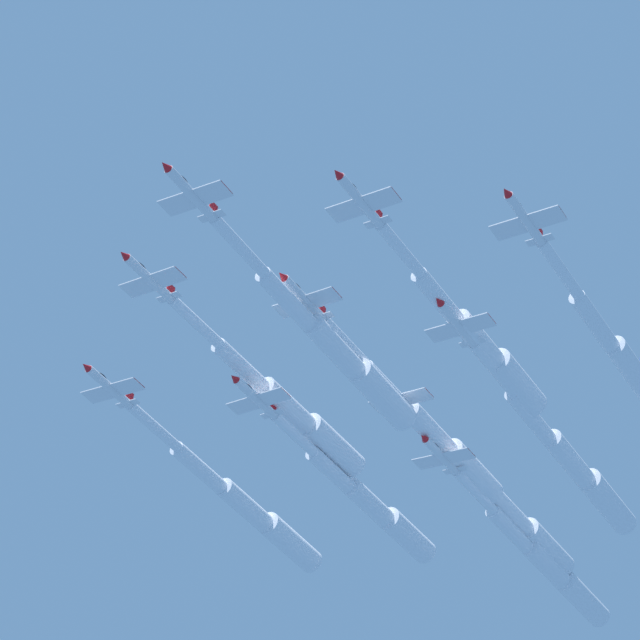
{
  "coord_description": "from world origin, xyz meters",
  "views": [
    {
      "loc": [
        56.23,
        125.75,
        74.39
      ],
      "look_at": [
        0.0,
        0.0,
        191.79
      ],
      "focal_mm": 84.34,
      "sensor_mm": 36.0,
      "label": 1
    }
  ],
  "objects_px": {
    "jet_trail_starboard": "(511,513)",
    "jet_starboard_outer": "(572,462)",
    "jet_tail_end": "(549,566)",
    "jet_starboard_mid": "(634,371)",
    "jet_lead": "(337,350)",
    "jet_port_inner": "(479,341)",
    "jet_starboard_inner": "(289,407)",
    "jet_port_mid": "(432,432)",
    "jet_port_outer": "(248,507)",
    "jet_trail_port": "(371,504)"
  },
  "relations": [
    {
      "from": "jet_lead",
      "to": "jet_port_outer",
      "type": "xyz_separation_m",
      "value": [
        -3.32,
        -37.48,
        0.56
      ]
    },
    {
      "from": "jet_lead",
      "to": "jet_port_inner",
      "type": "bearing_deg",
      "value": 155.71
    },
    {
      "from": "jet_lead",
      "to": "jet_trail_starboard",
      "type": "relative_size",
      "value": 0.96
    },
    {
      "from": "jet_port_mid",
      "to": "jet_trail_port",
      "type": "relative_size",
      "value": 1.09
    },
    {
      "from": "jet_port_mid",
      "to": "jet_starboard_mid",
      "type": "height_order",
      "value": "jet_port_mid"
    },
    {
      "from": "jet_port_inner",
      "to": "jet_starboard_outer",
      "type": "bearing_deg",
      "value": -144.84
    },
    {
      "from": "jet_starboard_inner",
      "to": "jet_starboard_outer",
      "type": "distance_m",
      "value": 38.88
    },
    {
      "from": "jet_lead",
      "to": "jet_starboard_mid",
      "type": "relative_size",
      "value": 0.99
    },
    {
      "from": "jet_starboard_mid",
      "to": "jet_starboard_outer",
      "type": "distance_m",
      "value": 19.68
    },
    {
      "from": "jet_port_mid",
      "to": "jet_starboard_outer",
      "type": "distance_m",
      "value": 19.45
    },
    {
      "from": "jet_trail_starboard",
      "to": "jet_starboard_outer",
      "type": "bearing_deg",
      "value": 87.78
    },
    {
      "from": "jet_port_inner",
      "to": "jet_starboard_outer",
      "type": "xyz_separation_m",
      "value": [
        -22.98,
        -16.19,
        -1.08
      ]
    },
    {
      "from": "jet_lead",
      "to": "jet_trail_port",
      "type": "relative_size",
      "value": 1.06
    },
    {
      "from": "jet_starboard_outer",
      "to": "jet_trail_starboard",
      "type": "bearing_deg",
      "value": -92.22
    },
    {
      "from": "jet_starboard_mid",
      "to": "jet_trail_port",
      "type": "xyz_separation_m",
      "value": [
        17.18,
        -40.18,
        -0.15
      ]
    },
    {
      "from": "jet_port_inner",
      "to": "jet_trail_starboard",
      "type": "bearing_deg",
      "value": -125.22
    },
    {
      "from": "jet_trail_port",
      "to": "jet_tail_end",
      "type": "bearing_deg",
      "value": -173.04
    },
    {
      "from": "jet_starboard_outer",
      "to": "jet_port_outer",
      "type": "bearing_deg",
      "value": -38.7
    },
    {
      "from": "jet_port_inner",
      "to": "jet_port_outer",
      "type": "bearing_deg",
      "value": -74.35
    },
    {
      "from": "jet_trail_port",
      "to": "jet_trail_starboard",
      "type": "bearing_deg",
      "value": 170.7
    },
    {
      "from": "jet_starboard_outer",
      "to": "jet_trail_port",
      "type": "bearing_deg",
      "value": -45.92
    },
    {
      "from": "jet_port_mid",
      "to": "jet_port_outer",
      "type": "bearing_deg",
      "value": -55.86
    },
    {
      "from": "jet_lead",
      "to": "jet_port_outer",
      "type": "height_order",
      "value": "jet_port_outer"
    },
    {
      "from": "jet_starboard_inner",
      "to": "jet_port_outer",
      "type": "distance_m",
      "value": 20.61
    },
    {
      "from": "jet_tail_end",
      "to": "jet_starboard_mid",
      "type": "bearing_deg",
      "value": 72.54
    },
    {
      "from": "jet_starboard_inner",
      "to": "jet_port_mid",
      "type": "relative_size",
      "value": 0.96
    },
    {
      "from": "jet_port_inner",
      "to": "jet_starboard_inner",
      "type": "height_order",
      "value": "jet_starboard_inner"
    },
    {
      "from": "jet_trail_port",
      "to": "jet_trail_starboard",
      "type": "xyz_separation_m",
      "value": [
        -20.74,
        3.4,
        1.94
      ]
    },
    {
      "from": "jet_port_outer",
      "to": "jet_trail_port",
      "type": "relative_size",
      "value": 1.08
    },
    {
      "from": "jet_starboard_inner",
      "to": "jet_trail_port",
      "type": "distance_m",
      "value": 21.97
    },
    {
      "from": "jet_trail_starboard",
      "to": "jet_lead",
      "type": "bearing_deg",
      "value": 33.74
    },
    {
      "from": "jet_starboard_inner",
      "to": "jet_port_outer",
      "type": "xyz_separation_m",
      "value": [
        -2.4,
        -20.28,
        -2.81
      ]
    },
    {
      "from": "jet_lead",
      "to": "jet_starboard_outer",
      "type": "height_order",
      "value": "jet_starboard_outer"
    },
    {
      "from": "jet_port_inner",
      "to": "jet_port_outer",
      "type": "relative_size",
      "value": 0.92
    },
    {
      "from": "jet_starboard_inner",
      "to": "jet_starboard_mid",
      "type": "xyz_separation_m",
      "value": [
        -35.0,
        27.62,
        -2.55
      ]
    },
    {
      "from": "jet_trail_starboard",
      "to": "jet_starboard_mid",
      "type": "bearing_deg",
      "value": 84.48
    },
    {
      "from": "jet_starboard_inner",
      "to": "jet_starboard_mid",
      "type": "relative_size",
      "value": 0.97
    },
    {
      "from": "jet_trail_starboard",
      "to": "jet_starboard_inner",
      "type": "bearing_deg",
      "value": 13.37
    },
    {
      "from": "jet_lead",
      "to": "jet_starboard_outer",
      "type": "relative_size",
      "value": 0.94
    },
    {
      "from": "jet_port_inner",
      "to": "jet_trail_starboard",
      "type": "relative_size",
      "value": 0.89
    },
    {
      "from": "jet_tail_end",
      "to": "jet_port_inner",
      "type": "bearing_deg",
      "value": 50.18
    },
    {
      "from": "jet_lead",
      "to": "jet_starboard_mid",
      "type": "xyz_separation_m",
      "value": [
        -35.93,
        10.42,
        0.82
      ]
    },
    {
      "from": "jet_trail_port",
      "to": "jet_starboard_inner",
      "type": "bearing_deg",
      "value": 35.17
    },
    {
      "from": "jet_lead",
      "to": "jet_tail_end",
      "type": "relative_size",
      "value": 0.93
    },
    {
      "from": "jet_starboard_mid",
      "to": "jet_trail_starboard",
      "type": "height_order",
      "value": "jet_trail_starboard"
    },
    {
      "from": "jet_lead",
      "to": "jet_trail_port",
      "type": "bearing_deg",
      "value": -122.21
    },
    {
      "from": "jet_trail_port",
      "to": "jet_trail_starboard",
      "type": "relative_size",
      "value": 0.9
    },
    {
      "from": "jet_lead",
      "to": "jet_port_outer",
      "type": "distance_m",
      "value": 37.63
    },
    {
      "from": "jet_port_outer",
      "to": "jet_trail_starboard",
      "type": "xyz_separation_m",
      "value": [
        -36.16,
        11.11,
        2.05
      ]
    },
    {
      "from": "jet_starboard_outer",
      "to": "jet_trail_starboard",
      "type": "distance_m",
      "value": 17.49
    }
  ]
}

